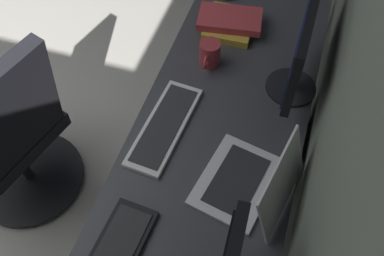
{
  "coord_description": "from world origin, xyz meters",
  "views": [
    {
      "loc": [
        0.59,
        2.0,
        2.03
      ],
      "look_at": [
        -0.14,
        1.77,
        0.95
      ],
      "focal_mm": 39.94,
      "sensor_mm": 36.0,
      "label": 1
    }
  ],
  "objects_px": {
    "keyboard_main": "(165,126)",
    "office_chair": "(13,140)",
    "monitor_primary": "(302,46)",
    "book_stack_far": "(230,22)",
    "drawer_pedestal": "(228,157)",
    "laptop_leftmost": "(254,182)",
    "coffee_mug": "(210,54)"
  },
  "relations": [
    {
      "from": "coffee_mug",
      "to": "office_chair",
      "type": "height_order",
      "value": "office_chair"
    },
    {
      "from": "keyboard_main",
      "to": "book_stack_far",
      "type": "relative_size",
      "value": 1.45
    },
    {
      "from": "drawer_pedestal",
      "to": "office_chair",
      "type": "xyz_separation_m",
      "value": [
        0.27,
        -0.92,
        0.11
      ]
    },
    {
      "from": "monitor_primary",
      "to": "laptop_leftmost",
      "type": "height_order",
      "value": "monitor_primary"
    },
    {
      "from": "laptop_leftmost",
      "to": "monitor_primary",
      "type": "bearing_deg",
      "value": 175.07
    },
    {
      "from": "monitor_primary",
      "to": "book_stack_far",
      "type": "distance_m",
      "value": 0.46
    },
    {
      "from": "laptop_leftmost",
      "to": "coffee_mug",
      "type": "distance_m",
      "value": 0.6
    },
    {
      "from": "laptop_leftmost",
      "to": "coffee_mug",
      "type": "bearing_deg",
      "value": -149.83
    },
    {
      "from": "drawer_pedestal",
      "to": "coffee_mug",
      "type": "bearing_deg",
      "value": -140.05
    },
    {
      "from": "keyboard_main",
      "to": "book_stack_far",
      "type": "distance_m",
      "value": 0.61
    },
    {
      "from": "laptop_leftmost",
      "to": "book_stack_far",
      "type": "bearing_deg",
      "value": -159.83
    },
    {
      "from": "drawer_pedestal",
      "to": "monitor_primary",
      "type": "bearing_deg",
      "value": 129.01
    },
    {
      "from": "drawer_pedestal",
      "to": "monitor_primary",
      "type": "distance_m",
      "value": 0.66
    },
    {
      "from": "book_stack_far",
      "to": "monitor_primary",
      "type": "bearing_deg",
      "value": 49.81
    },
    {
      "from": "book_stack_far",
      "to": "office_chair",
      "type": "bearing_deg",
      "value": -48.69
    },
    {
      "from": "monitor_primary",
      "to": "office_chair",
      "type": "distance_m",
      "value": 1.29
    },
    {
      "from": "laptop_leftmost",
      "to": "keyboard_main",
      "type": "height_order",
      "value": "laptop_leftmost"
    },
    {
      "from": "keyboard_main",
      "to": "office_chair",
      "type": "height_order",
      "value": "office_chair"
    },
    {
      "from": "keyboard_main",
      "to": "office_chair",
      "type": "relative_size",
      "value": 0.44
    },
    {
      "from": "laptop_leftmost",
      "to": "office_chair",
      "type": "relative_size",
      "value": 0.37
    },
    {
      "from": "monitor_primary",
      "to": "laptop_leftmost",
      "type": "distance_m",
      "value": 0.52
    },
    {
      "from": "keyboard_main",
      "to": "office_chair",
      "type": "distance_m",
      "value": 0.76
    },
    {
      "from": "drawer_pedestal",
      "to": "monitor_primary",
      "type": "height_order",
      "value": "monitor_primary"
    },
    {
      "from": "drawer_pedestal",
      "to": "coffee_mug",
      "type": "distance_m",
      "value": 0.5
    },
    {
      "from": "book_stack_far",
      "to": "office_chair",
      "type": "distance_m",
      "value": 1.09
    },
    {
      "from": "coffee_mug",
      "to": "monitor_primary",
      "type": "bearing_deg",
      "value": 84.45
    },
    {
      "from": "monitor_primary",
      "to": "office_chair",
      "type": "relative_size",
      "value": 0.5
    },
    {
      "from": "drawer_pedestal",
      "to": "laptop_leftmost",
      "type": "xyz_separation_m",
      "value": [
        0.33,
        0.15,
        0.44
      ]
    },
    {
      "from": "laptop_leftmost",
      "to": "book_stack_far",
      "type": "height_order",
      "value": "laptop_leftmost"
    },
    {
      "from": "keyboard_main",
      "to": "office_chair",
      "type": "xyz_separation_m",
      "value": [
        0.09,
        -0.7,
        -0.28
      ]
    },
    {
      "from": "book_stack_far",
      "to": "office_chair",
      "type": "xyz_separation_m",
      "value": [
        0.69,
        -0.79,
        -0.31
      ]
    },
    {
      "from": "coffee_mug",
      "to": "office_chair",
      "type": "distance_m",
      "value": 0.95
    }
  ]
}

